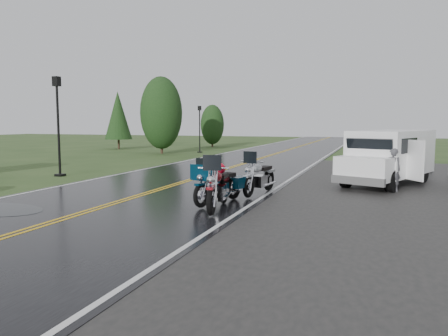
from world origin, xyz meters
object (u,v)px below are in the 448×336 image
Objects in this scene: van_white at (347,159)px; lamp_post_near_left at (58,126)px; person_at_van at (393,171)px; motorcycle_red at (211,189)px; motorcycle_teal at (201,185)px; motorcycle_silver at (249,177)px; lamp_post_far_left at (200,129)px.

lamp_post_near_left is at bearing -155.46° from van_white.
van_white is 1.66m from person_at_van.
motorcycle_teal is (-0.63, 0.89, -0.07)m from motorcycle_red.
lamp_post_near_left is at bearing 170.46° from motorcycle_silver.
lamp_post_far_left reaches higher than van_white.
van_white reaches higher than motorcycle_red.
lamp_post_far_left is at bearing 150.28° from van_white.
motorcycle_silver is at bearing 77.35° from motorcycle_red.
motorcycle_silver is at bearing 15.63° from person_at_van.
motorcycle_silver reaches higher than motorcycle_teal.
motorcycle_silver is 0.44× the size of van_white.
lamp_post_near_left reaches higher than van_white.
lamp_post_near_left is (-8.73, 4.79, 1.52)m from motorcycle_teal.
person_at_van is 13.77m from lamp_post_near_left.
van_white is 19.52m from lamp_post_far_left.
motorcycle_teal is 10.07m from lamp_post_near_left.
lamp_post_far_left reaches higher than motorcycle_teal.
motorcycle_red is 0.47× the size of van_white.
motorcycle_teal is at bearing -28.77° from lamp_post_near_left.
lamp_post_near_left is (-13.69, 0.02, 1.45)m from person_at_van.
lamp_post_near_left reaches higher than motorcycle_red.
lamp_post_far_left is (-9.44, 18.73, 1.13)m from motorcycle_silver.
motorcycle_red is at bearing -31.27° from lamp_post_near_left.
van_white reaches higher than motorcycle_silver.
motorcycle_red is 0.57× the size of lamp_post_near_left.
lamp_post_near_left is at bearing 138.81° from motorcycle_red.
van_white is at bearing 70.64° from motorcycle_teal.
lamp_post_near_left reaches higher than lamp_post_far_left.
van_white is at bearing 2.63° from lamp_post_near_left.
motorcycle_red is 7.13m from person_at_van.
lamp_post_near_left is 15.85m from lamp_post_far_left.
person_at_van is 0.34× the size of lamp_post_near_left.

